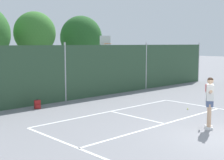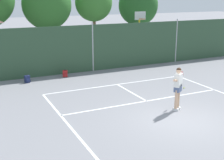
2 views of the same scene
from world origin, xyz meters
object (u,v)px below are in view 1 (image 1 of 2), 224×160
backpack_red (37,105)px  tennis_ball (188,109)px  basketball_hoop (105,54)px  tennis_player (210,98)px

backpack_red → tennis_ball: bearing=-45.1°
basketball_hoop → backpack_red: 7.53m
tennis_player → basketball_hoop: bearing=68.1°
tennis_player → tennis_ball: 3.43m
tennis_player → backpack_red: bearing=110.2°
tennis_player → backpack_red: size_ratio=4.01×
tennis_ball → backpack_red: bearing=134.9°
tennis_player → backpack_red: 7.83m
backpack_red → tennis_player: bearing=-69.8°
tennis_player → tennis_ball: tennis_player is taller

